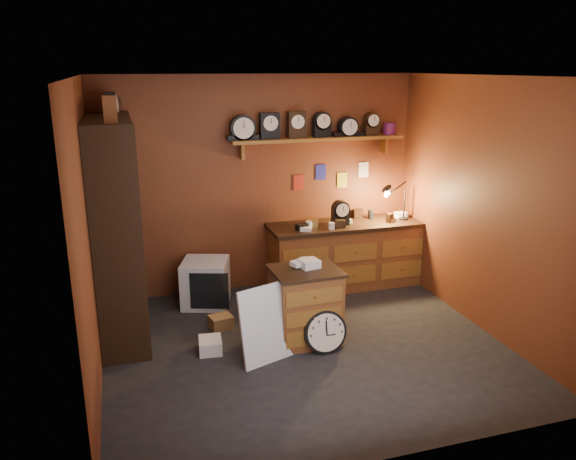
# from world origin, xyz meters

# --- Properties ---
(floor) EXTENTS (4.00, 4.00, 0.00)m
(floor) POSITION_xyz_m (0.00, 0.00, 0.00)
(floor) COLOR black
(floor) RESTS_ON ground
(room_shell) EXTENTS (4.02, 3.62, 2.71)m
(room_shell) POSITION_xyz_m (0.04, 0.11, 1.72)
(room_shell) COLOR brown
(room_shell) RESTS_ON ground
(shelving_unit) EXTENTS (0.47, 1.60, 2.58)m
(shelving_unit) POSITION_xyz_m (-1.79, 0.98, 1.25)
(shelving_unit) COLOR black
(shelving_unit) RESTS_ON ground
(workbench) EXTENTS (2.03, 0.66, 1.36)m
(workbench) POSITION_xyz_m (1.05, 1.47, 0.47)
(workbench) COLOR brown
(workbench) RESTS_ON ground
(low_cabinet) EXTENTS (0.71, 0.61, 0.88)m
(low_cabinet) POSITION_xyz_m (0.05, 0.16, 0.43)
(low_cabinet) COLOR brown
(low_cabinet) RESTS_ON ground
(big_round_clock) EXTENTS (0.44, 0.15, 0.45)m
(big_round_clock) POSITION_xyz_m (0.16, -0.14, 0.22)
(big_round_clock) COLOR black
(big_round_clock) RESTS_ON ground
(white_panel) EXTENTS (0.61, 0.35, 0.78)m
(white_panel) POSITION_xyz_m (-0.44, -0.13, 0.00)
(white_panel) COLOR silver
(white_panel) RESTS_ON ground
(mini_fridge) EXTENTS (0.67, 0.69, 0.55)m
(mini_fridge) POSITION_xyz_m (-0.80, 1.39, 0.28)
(mini_fridge) COLOR silver
(mini_fridge) RESTS_ON ground
(floor_box_a) EXTENTS (0.27, 0.25, 0.15)m
(floor_box_a) POSITION_xyz_m (-0.75, 0.69, 0.07)
(floor_box_a) COLOR olive
(floor_box_a) RESTS_ON ground
(floor_box_b) EXTENTS (0.26, 0.30, 0.14)m
(floor_box_b) POSITION_xyz_m (-0.95, 0.20, 0.07)
(floor_box_b) COLOR white
(floor_box_b) RESTS_ON ground
(floor_box_c) EXTENTS (0.26, 0.24, 0.16)m
(floor_box_c) POSITION_xyz_m (-0.15, 1.16, 0.08)
(floor_box_c) COLOR olive
(floor_box_c) RESTS_ON ground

